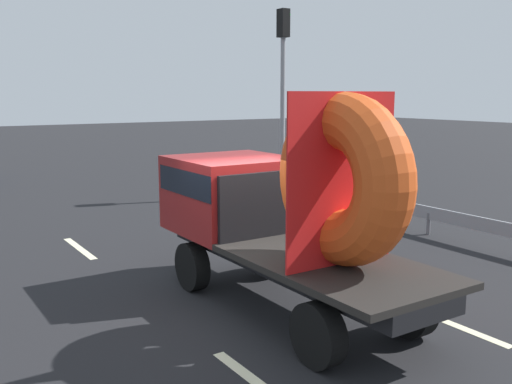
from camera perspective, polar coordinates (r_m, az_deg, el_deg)
name	(u,v)px	position (r m, az deg, el deg)	size (l,w,h in m)	color
ground_plane	(252,304)	(9.67, -0.39, -11.17)	(120.00, 120.00, 0.00)	black
flatbed_truck	(275,204)	(9.29, 1.95, -1.17)	(2.02, 5.58, 3.49)	black
traffic_light	(283,77)	(19.32, 2.72, 11.39)	(0.42, 0.36, 6.20)	gray
guardrail	(387,205)	(15.69, 12.96, -1.26)	(0.10, 11.27, 0.71)	gray
lane_dash_left_far	(80,248)	(13.60, -17.21, -5.39)	(2.09, 0.16, 0.01)	beige
lane_dash_right_near	(437,318)	(9.55, 17.62, -11.89)	(2.55, 0.16, 0.01)	beige
lane_dash_right_far	(209,227)	(15.07, -4.68, -3.51)	(2.62, 0.16, 0.01)	beige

